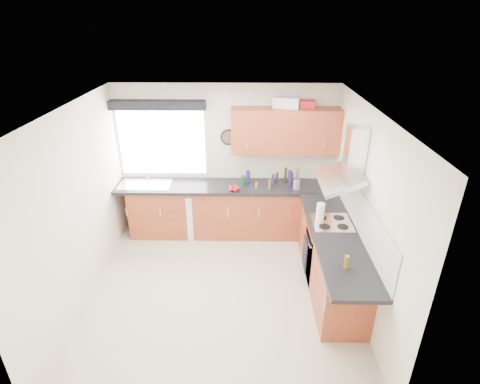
{
  "coord_description": "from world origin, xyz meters",
  "views": [
    {
      "loc": [
        0.33,
        -4.08,
        3.49
      ],
      "look_at": [
        0.25,
        0.85,
        1.1
      ],
      "focal_mm": 28.0,
      "sensor_mm": 36.0,
      "label": 1
    }
  ],
  "objects_px": {
    "extractor_hood": "(347,164)",
    "washing_machine": "(183,211)",
    "upper_cabinets": "(285,131)",
    "oven": "(328,253)"
  },
  "relations": [
    {
      "from": "oven",
      "to": "extractor_hood",
      "type": "height_order",
      "value": "extractor_hood"
    },
    {
      "from": "oven",
      "to": "upper_cabinets",
      "type": "height_order",
      "value": "upper_cabinets"
    },
    {
      "from": "extractor_hood",
      "to": "washing_machine",
      "type": "height_order",
      "value": "extractor_hood"
    },
    {
      "from": "extractor_hood",
      "to": "washing_machine",
      "type": "xyz_separation_m",
      "value": [
        -2.33,
        1.22,
        -1.37
      ]
    },
    {
      "from": "oven",
      "to": "extractor_hood",
      "type": "xyz_separation_m",
      "value": [
        0.1,
        -0.0,
        1.34
      ]
    },
    {
      "from": "oven",
      "to": "washing_machine",
      "type": "xyz_separation_m",
      "value": [
        -2.23,
        1.22,
        -0.03
      ]
    },
    {
      "from": "upper_cabinets",
      "to": "extractor_hood",
      "type": "bearing_deg",
      "value": -63.87
    },
    {
      "from": "extractor_hood",
      "to": "oven",
      "type": "bearing_deg",
      "value": 180.0
    },
    {
      "from": "extractor_hood",
      "to": "upper_cabinets",
      "type": "height_order",
      "value": "upper_cabinets"
    },
    {
      "from": "oven",
      "to": "washing_machine",
      "type": "distance_m",
      "value": 2.54
    }
  ]
}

